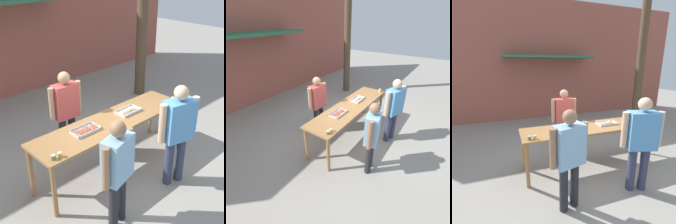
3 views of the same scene
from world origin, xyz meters
TOP-DOWN VIEW (x-y plane):
  - ground_plane at (0.00, 0.00)m, footprint 24.00×24.00m
  - serving_table at (0.00, 0.00)m, footprint 2.82×0.72m
  - food_tray_sausages at (-0.52, 0.03)m, footprint 0.43×0.26m
  - food_tray_buns at (0.41, 0.03)m, footprint 0.42×0.25m
  - condiment_jar_mustard at (-1.28, -0.25)m, footprint 0.06×0.06m
  - condiment_jar_ketchup at (-1.19, -0.26)m, footprint 0.06×0.06m
  - beer_cup at (1.27, -0.24)m, footprint 0.07×0.07m
  - person_server_behind_table at (-0.29, 0.84)m, footprint 0.61×0.27m
  - person_customer_holding_hotdog at (-0.82, -0.96)m, footprint 0.60×0.33m
  - person_customer_with_cup at (0.44, -0.94)m, footprint 0.66×0.38m

SIDE VIEW (x-z plane):
  - ground_plane at x=0.00m, z-range 0.00..0.00m
  - serving_table at x=0.00m, z-range 0.35..1.24m
  - food_tray_sausages at x=-0.52m, z-range 0.88..0.93m
  - food_tray_buns at x=0.41m, z-range 0.88..0.95m
  - person_customer_holding_hotdog at x=-0.82m, z-range 0.14..1.69m
  - person_server_behind_table at x=-0.29m, z-range 0.14..1.70m
  - condiment_jar_mustard at x=-1.28m, z-range 0.89..0.96m
  - condiment_jar_ketchup at x=-1.19m, z-range 0.89..0.96m
  - beer_cup at x=1.27m, z-range 0.89..0.98m
  - person_customer_with_cup at x=0.44m, z-range 0.14..1.78m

